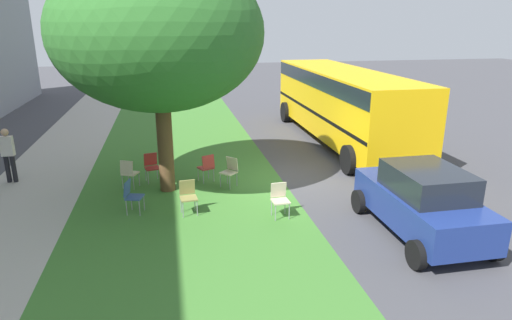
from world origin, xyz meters
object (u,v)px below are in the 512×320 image
object	(u,v)px
chair_0	(152,165)
chair_5	(132,194)
school_bus	(342,99)
pedestrian_0	(8,153)
street_tree	(158,33)
parked_car	(422,201)
chair_3	(230,170)
chair_4	(188,194)
chair_2	(280,197)
chair_1	(129,172)
chair_6	(207,166)

from	to	relation	value
chair_0	chair_5	size ratio (longest dim) A/B	1.00
school_bus	pedestrian_0	size ratio (longest dim) A/B	6.15
pedestrian_0	street_tree	bearing A→B (deg)	-108.87
street_tree	parked_car	distance (m)	7.88
school_bus	street_tree	bearing A→B (deg)	121.51
chair_3	school_bus	size ratio (longest dim) A/B	0.08
chair_4	school_bus	size ratio (longest dim) A/B	0.08
street_tree	chair_3	distance (m)	4.34
chair_2	chair_3	world-z (taller)	same
chair_1	pedestrian_0	size ratio (longest dim) A/B	0.52
chair_4	pedestrian_0	xyz separation A→B (m)	(3.41, 5.22, 0.41)
pedestrian_0	chair_0	bearing A→B (deg)	-99.93
chair_5	parked_car	xyz separation A→B (m)	(-2.54, -6.62, 0.32)
street_tree	pedestrian_0	bearing A→B (deg)	71.13
chair_0	chair_4	bearing A→B (deg)	-159.88
street_tree	chair_3	bearing A→B (deg)	-91.35
chair_4	chair_2	bearing A→B (deg)	-105.97
chair_3	chair_6	bearing A→B (deg)	53.05
street_tree	chair_1	world-z (taller)	street_tree
chair_4	pedestrian_0	world-z (taller)	pedestrian_0
chair_2	chair_6	world-z (taller)	same
parked_car	school_bus	xyz separation A→B (m)	(8.36, -1.32, 0.92)
chair_5	school_bus	size ratio (longest dim) A/B	0.08
street_tree	chair_6	size ratio (longest dim) A/B	7.44
chair_6	chair_2	bearing A→B (deg)	-151.52
chair_0	chair_4	size ratio (longest dim) A/B	1.00
chair_3	parked_car	distance (m)	5.58
chair_0	chair_3	world-z (taller)	same
chair_1	chair_4	bearing A→B (deg)	-143.12
chair_1	street_tree	bearing A→B (deg)	-107.78
chair_0	school_bus	bearing A→B (deg)	-65.29
chair_5	chair_3	bearing A→B (deg)	-61.93
chair_3	chair_5	distance (m)	3.12
chair_2	chair_3	bearing A→B (deg)	20.96
street_tree	school_bus	world-z (taller)	street_tree
chair_0	parked_car	size ratio (longest dim) A/B	0.24
chair_2	school_bus	size ratio (longest dim) A/B	0.08
street_tree	school_bus	distance (m)	8.68
parked_car	pedestrian_0	world-z (taller)	pedestrian_0
chair_0	school_bus	size ratio (longest dim) A/B	0.08
chair_0	pedestrian_0	xyz separation A→B (m)	(0.74, 4.24, 0.41)
chair_0	chair_1	bearing A→B (deg)	128.42
chair_0	pedestrian_0	distance (m)	4.32
street_tree	chair_2	distance (m)	5.39
chair_1	chair_5	distance (m)	1.87
chair_2	school_bus	distance (m)	8.09
chair_3	chair_0	bearing A→B (deg)	68.56
chair_1	pedestrian_0	xyz separation A→B (m)	(1.25, 3.60, 0.41)
street_tree	school_bus	size ratio (longest dim) A/B	0.63
chair_6	school_bus	distance (m)	7.11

